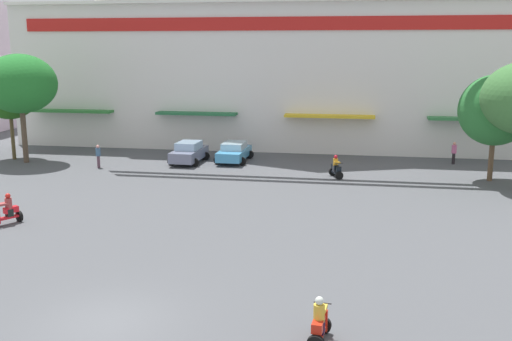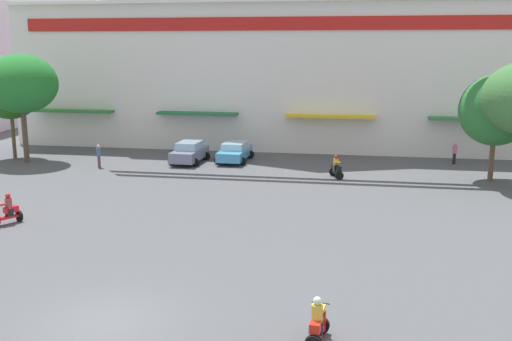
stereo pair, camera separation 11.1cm
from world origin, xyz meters
name	(u,v)px [view 1 (the left image)]	position (x,y,z in m)	size (l,w,h in m)	color
ground_plane	(211,209)	(0.00, 13.00, 0.00)	(128.00, 128.00, 0.00)	#4D5054
colonial_building	(275,24)	(0.00, 36.35, 10.19)	(42.52, 17.38, 23.20)	silver
plaza_tree_0	(20,84)	(-16.36, 23.00, 5.67)	(5.19, 4.97, 7.78)	brown
plaza_tree_2	(9,96)	(-17.91, 23.97, 4.72)	(3.95, 4.21, 6.44)	brown
plaza_tree_3	(495,110)	(15.64, 22.46, 4.44)	(4.44, 3.88, 6.63)	brown
parked_car_0	(189,152)	(-4.62, 24.85, 0.77)	(2.43, 4.17, 1.55)	slate
parked_car_1	(234,152)	(-1.50, 25.94, 0.72)	(2.42, 4.44, 1.42)	#4395C9
scooter_rider_2	(7,212)	(-8.89, 8.82, 0.61)	(1.13, 1.40, 1.49)	black
scooter_rider_3	(319,324)	(6.50, -0.22, 0.60)	(0.65, 1.38, 1.46)	black
scooter_rider_4	(336,168)	(6.07, 21.75, 0.61)	(0.99, 1.44, 1.46)	black
pedestrian_0	(454,152)	(14.21, 27.67, 0.91)	(0.37, 0.37, 1.60)	black
pedestrian_1	(98,155)	(-10.33, 22.09, 0.93)	(0.38, 0.38, 1.61)	#573B48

